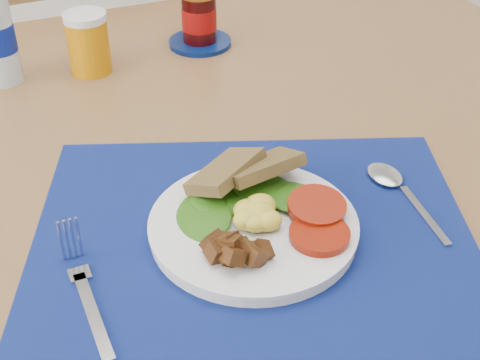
# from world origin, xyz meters

# --- Properties ---
(table) EXTENTS (1.40, 0.90, 0.75)m
(table) POSITION_xyz_m (0.00, 0.20, 0.67)
(table) COLOR brown
(table) RESTS_ON ground
(chair_far) EXTENTS (0.48, 0.46, 1.26)m
(chair_far) POSITION_xyz_m (-0.05, 0.84, 0.63)
(chair_far) COLOR brown
(chair_far) RESTS_ON ground
(placemat) EXTENTS (0.63, 0.56, 0.00)m
(placemat) POSITION_xyz_m (-0.03, -0.12, 0.75)
(placemat) COLOR black
(placemat) RESTS_ON table
(breakfast_plate) EXTENTS (0.24, 0.24, 0.06)m
(breakfast_plate) POSITION_xyz_m (-0.03, -0.12, 0.77)
(breakfast_plate) COLOR silver
(breakfast_plate) RESTS_ON placemat
(fork) EXTENTS (0.02, 0.18, 0.00)m
(fork) POSITION_xyz_m (-0.23, -0.14, 0.76)
(fork) COLOR #B2B5BA
(fork) RESTS_ON placemat
(spoon) EXTENTS (0.04, 0.18, 0.01)m
(spoon) POSITION_xyz_m (0.18, -0.11, 0.76)
(spoon) COLOR #B2B5BA
(spoon) RESTS_ON placemat
(juice_glass) EXTENTS (0.07, 0.07, 0.10)m
(juice_glass) POSITION_xyz_m (-0.11, 0.38, 0.80)
(juice_glass) COLOR #C17505
(juice_glass) RESTS_ON table
(jam_on_saucer) EXTENTS (0.12, 0.12, 0.10)m
(jam_on_saucer) POSITION_xyz_m (0.10, 0.41, 0.80)
(jam_on_saucer) COLOR #04174C
(jam_on_saucer) RESTS_ON table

